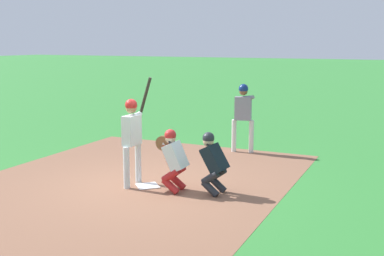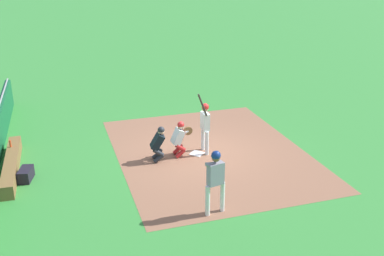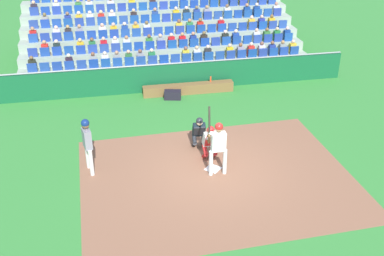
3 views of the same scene
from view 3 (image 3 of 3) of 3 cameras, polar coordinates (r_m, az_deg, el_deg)
The scene contains 12 objects.
ground_plane at distance 15.14m, azimuth 2.59°, elevation -5.06°, with size 160.00×160.00×0.00m, color #348336.
infield_dirt_patch at distance 14.73m, azimuth 3.05°, elevation -6.08°, with size 8.44×6.52×0.01m, color #895C44.
home_plate_marker at distance 15.13m, azimuth 2.59°, elevation -5.01°, with size 0.44×0.44×0.02m, color white.
batter_at_plate at distance 14.30m, azimuth 3.23°, elevation -1.82°, with size 0.61×0.49×2.28m.
catcher_crouching at distance 15.30m, azimuth 2.19°, elevation -1.54°, with size 0.48×0.73×1.29m.
home_plate_umpire at distance 15.95m, azimuth 0.87°, elevation -0.35°, with size 0.48×0.52×1.26m.
dugout_wall at distance 20.78m, azimuth -1.78°, elevation 6.35°, with size 15.47×0.24×1.27m.
dugout_bench at distance 20.48m, azimuth -0.46°, elevation 4.86°, with size 4.01×0.40×0.44m, color brown.
water_bottle_on_bench at distance 20.61m, azimuth 2.30°, elevation 6.03°, with size 0.07×0.07×0.25m, color #DE4B25.
equipment_duffel_bag at distance 19.95m, azimuth -2.39°, elevation 4.10°, with size 0.71×0.36×0.38m, color black.
on_deck_batter at distance 14.79m, azimuth -12.77°, elevation -1.43°, with size 0.32×0.62×1.87m.
bleacher_stand at distance 25.77m, azimuth -3.86°, elevation 11.50°, with size 14.38×5.54×3.32m.
Camera 3 is at (3.15, 12.32, 8.22)m, focal length 43.38 mm.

